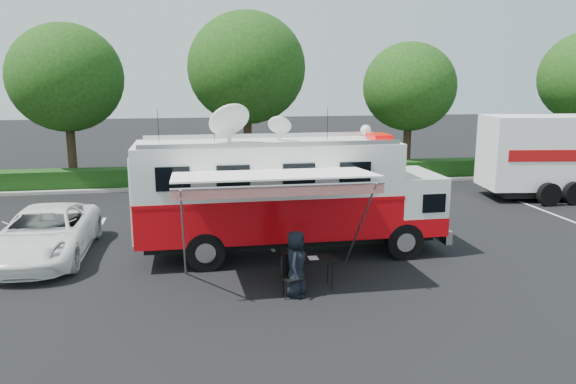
% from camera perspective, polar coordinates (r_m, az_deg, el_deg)
% --- Properties ---
extents(ground_plane, '(120.00, 120.00, 0.00)m').
position_cam_1_polar(ground_plane, '(18.00, 0.28, -6.25)').
color(ground_plane, black).
rests_on(ground_plane, ground).
extents(back_border, '(60.00, 6.14, 8.87)m').
position_cam_1_polar(back_border, '(30.05, -1.97, 10.68)').
color(back_border, '#9E998E').
rests_on(back_border, ground_plane).
extents(stall_lines, '(24.12, 5.50, 0.01)m').
position_cam_1_polar(stall_lines, '(20.77, -2.55, -3.79)').
color(stall_lines, silver).
rests_on(stall_lines, ground_plane).
extents(command_truck, '(9.56, 2.63, 4.59)m').
position_cam_1_polar(command_truck, '(17.48, 0.01, -0.13)').
color(command_truck, black).
rests_on(command_truck, ground_plane).
extents(awning, '(5.22, 2.69, 3.15)m').
position_cam_1_polar(awning, '(14.51, -1.46, 1.40)').
color(awning, white).
rests_on(awning, ground_plane).
extents(white_suv, '(2.74, 5.67, 1.56)m').
position_cam_1_polar(white_suv, '(19.15, -23.29, -6.13)').
color(white_suv, white).
rests_on(white_suv, ground_plane).
extents(person, '(0.79, 0.97, 1.72)m').
position_cam_1_polar(person, '(14.72, 0.80, -10.46)').
color(person, black).
rests_on(person, ground_plane).
extents(folding_table, '(1.10, 0.88, 0.83)m').
position_cam_1_polar(folding_table, '(14.95, 2.79, -6.93)').
color(folding_table, black).
rests_on(folding_table, ground_plane).
extents(folding_chair, '(0.65, 0.69, 1.06)m').
position_cam_1_polar(folding_chair, '(14.54, 0.34, -8.09)').
color(folding_chair, black).
rests_on(folding_chair, ground_plane).
extents(trash_bin, '(0.50, 0.50, 0.75)m').
position_cam_1_polar(trash_bin, '(15.70, 0.12, -7.55)').
color(trash_bin, black).
rests_on(trash_bin, ground_plane).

